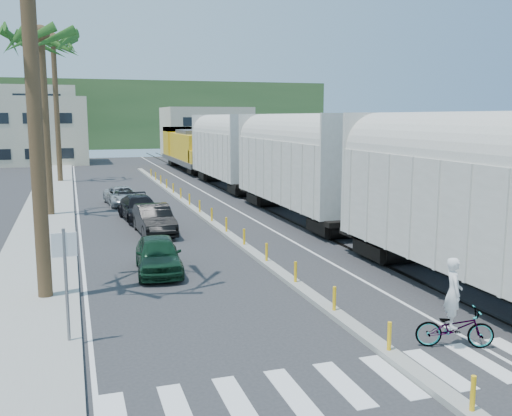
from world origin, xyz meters
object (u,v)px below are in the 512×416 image
(street_sign, at_px, (65,270))
(car_second, at_px, (154,220))
(cyclist, at_px, (454,320))
(car_lead, at_px, (158,254))

(street_sign, height_order, car_second, street_sign)
(street_sign, xyz_separation_m, cyclist, (9.11, -3.03, -1.26))
(street_sign, bearing_deg, car_lead, 63.04)
(car_lead, height_order, cyclist, cyclist)
(car_lead, xyz_separation_m, cyclist, (5.96, -9.21, 0.04))
(car_lead, distance_m, cyclist, 10.97)
(street_sign, relative_size, cyclist, 1.26)
(street_sign, height_order, car_lead, street_sign)
(street_sign, distance_m, car_lead, 7.05)
(street_sign, distance_m, cyclist, 9.68)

